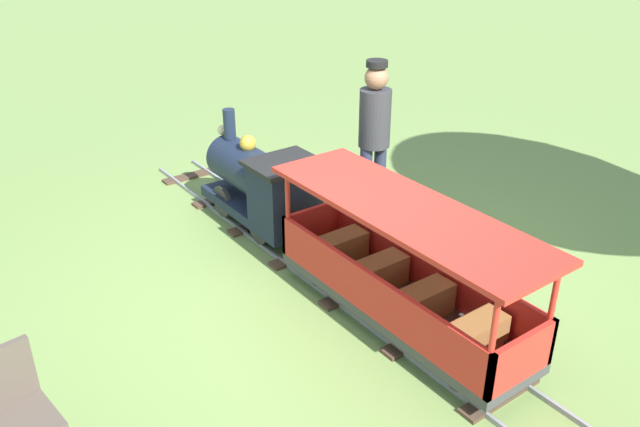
{
  "coord_description": "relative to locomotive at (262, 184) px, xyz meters",
  "views": [
    {
      "loc": [
        -2.91,
        -3.64,
        3.02
      ],
      "look_at": [
        0.0,
        0.32,
        0.55
      ],
      "focal_mm": 36.59,
      "sensor_mm": 36.0,
      "label": 1
    }
  ],
  "objects": [
    {
      "name": "track",
      "position": [
        0.0,
        -1.05,
        -0.47
      ],
      "size": [
        0.66,
        6.05,
        0.04
      ],
      "color": "gray",
      "rests_on": "ground_plane"
    },
    {
      "name": "locomotive",
      "position": [
        0.0,
        0.0,
        0.0
      ],
      "size": [
        0.62,
        1.45,
        1.04
      ],
      "color": "#192338",
      "rests_on": "ground_plane"
    },
    {
      "name": "conductor_person",
      "position": [
        0.98,
        -0.48,
        0.47
      ],
      "size": [
        0.3,
        0.3,
        1.62
      ],
      "color": "#282D47",
      "rests_on": "ground_plane"
    },
    {
      "name": "ground_plane",
      "position": [
        0.0,
        -1.26,
        -0.49
      ],
      "size": [
        60.0,
        60.0,
        0.0
      ],
      "primitive_type": "plane",
      "color": "#75934C"
    },
    {
      "name": "passenger_car",
      "position": [
        0.0,
        -1.95,
        -0.06
      ],
      "size": [
        0.72,
        2.35,
        0.97
      ],
      "color": "#3F3F3F",
      "rests_on": "ground_plane"
    }
  ]
}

